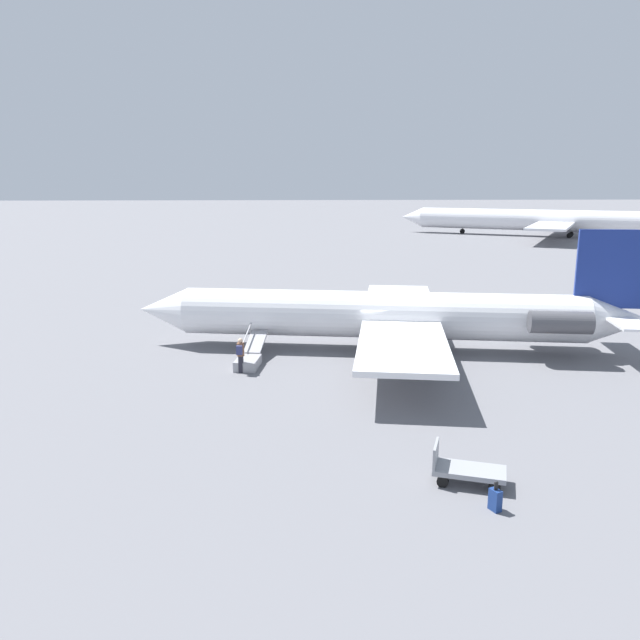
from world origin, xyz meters
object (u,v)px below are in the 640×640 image
(airplane_taxiing_distant, at_px, (550,220))
(luggage_cart, at_px, (465,470))
(airplane_main, at_px, (397,315))
(boarding_stairs, at_px, (249,358))
(suitcase, at_px, (495,500))
(passenger, at_px, (240,353))

(airplane_taxiing_distant, xyz_separation_m, luggage_cart, (40.22, 87.92, -2.34))
(airplane_main, bearing_deg, airplane_taxiing_distant, -109.12)
(boarding_stairs, height_order, suitcase, boarding_stairs)
(boarding_stairs, height_order, passenger, passenger)
(suitcase, bearing_deg, airplane_main, -91.01)
(passenger, bearing_deg, luggage_cart, -137.76)
(airplane_taxiing_distant, relative_size, boarding_stairs, 11.43)
(airplane_main, relative_size, luggage_cart, 11.58)
(airplane_taxiing_distant, distance_m, passenger, 89.76)
(airplane_main, height_order, passenger, airplane_main)
(airplane_main, xyz_separation_m, boarding_stairs, (8.06, 2.52, -1.66))
(airplane_taxiing_distant, bearing_deg, boarding_stairs, 86.45)
(airplane_taxiing_distant, xyz_separation_m, boarding_stairs, (47.58, 74.65, -2.42))
(passenger, bearing_deg, boarding_stairs, -6.97)
(passenger, bearing_deg, suitcase, -139.81)
(airplane_main, height_order, airplane_taxiing_distant, airplane_taxiing_distant)
(boarding_stairs, xyz_separation_m, luggage_cart, (-7.36, 13.27, 0.09))
(suitcase, bearing_deg, passenger, -59.42)
(airplane_main, xyz_separation_m, airplane_taxiing_distant, (-39.52, -72.13, 0.76))
(airplane_taxiing_distant, bearing_deg, passenger, 86.67)
(boarding_stairs, relative_size, luggage_cart, 1.69)
(airplane_main, bearing_deg, luggage_cart, 97.07)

